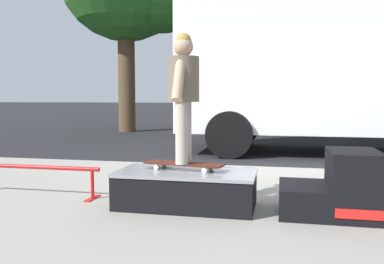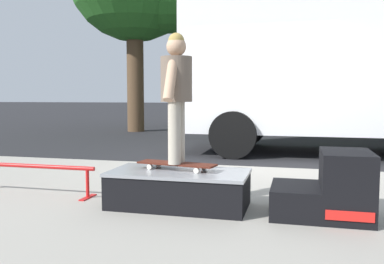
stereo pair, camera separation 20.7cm
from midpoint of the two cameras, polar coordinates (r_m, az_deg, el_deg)
name	(u,v)px [view 1 (the left image)]	position (r m, az deg, el deg)	size (l,w,h in m)	color
ground_plane	(253,168)	(6.86, 7.61, -4.99)	(140.00, 140.00, 0.00)	black
sidewalk_slab	(232,216)	(3.94, 4.07, -11.54)	(50.00, 5.00, 0.12)	gray
skate_box	(186,187)	(3.99, -2.29, -7.65)	(1.32, 0.67, 0.35)	black
kicker_ramp	(337,188)	(3.88, 17.94, -7.41)	(0.85, 0.65, 0.58)	black
grind_rail	(30,172)	(4.78, -22.65, -5.13)	(1.60, 0.28, 0.33)	red
skateboard	(184,164)	(4.01, -2.64, -4.45)	(0.80, 0.33, 0.07)	#4C1E14
skater_kid	(184,87)	(3.96, -2.68, 6.20)	(0.30, 0.64, 1.24)	#B7AD99
box_truck	(353,71)	(9.05, 20.70, 7.93)	(6.91, 2.63, 3.05)	white
house_behind	(343,35)	(22.50, 19.80, 12.46)	(9.54, 8.23, 8.40)	silver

